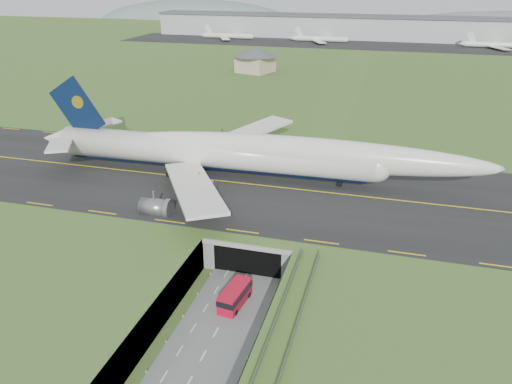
% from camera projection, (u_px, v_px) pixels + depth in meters
% --- Properties ---
extents(ground, '(900.00, 900.00, 0.00)m').
position_uv_depth(ground, '(233.00, 301.00, 79.57)').
color(ground, '#3E6126').
rests_on(ground, ground).
extents(airfield_deck, '(800.00, 800.00, 6.00)m').
position_uv_depth(airfield_deck, '(233.00, 286.00, 78.35)').
color(airfield_deck, gray).
rests_on(airfield_deck, ground).
extents(trench_road, '(12.00, 75.00, 0.20)m').
position_uv_depth(trench_road, '(217.00, 331.00, 72.92)').
color(trench_road, slate).
rests_on(trench_road, ground).
extents(taxiway, '(800.00, 44.00, 0.18)m').
position_uv_depth(taxiway, '(280.00, 188.00, 106.17)').
color(taxiway, black).
rests_on(taxiway, airfield_deck).
extents(tunnel_portal, '(17.00, 22.30, 6.00)m').
position_uv_depth(tunnel_portal, '(260.00, 235.00, 92.94)').
color(tunnel_portal, gray).
rests_on(tunnel_portal, ground).
extents(guideway, '(3.00, 53.00, 7.05)m').
position_uv_depth(guideway, '(271.00, 375.00, 57.87)').
color(guideway, '#A8A8A3').
rests_on(guideway, ground).
extents(jumbo_jet, '(103.36, 64.89, 21.47)m').
position_uv_depth(jumbo_jet, '(243.00, 153.00, 109.08)').
color(jumbo_jet, silver).
rests_on(jumbo_jet, ground).
extents(shuttle_tram, '(3.75, 7.78, 3.06)m').
position_uv_depth(shuttle_tram, '(235.00, 296.00, 78.13)').
color(shuttle_tram, '#B80C24').
rests_on(shuttle_tram, ground).
extents(service_building, '(25.50, 25.50, 10.99)m').
position_uv_depth(service_building, '(255.00, 58.00, 226.58)').
color(service_building, '#BFAB8A').
rests_on(service_building, ground).
extents(cargo_terminal, '(320.00, 67.00, 15.60)m').
position_uv_depth(cargo_terminal, '(370.00, 27.00, 337.68)').
color(cargo_terminal, '#B2B2B2').
rests_on(cargo_terminal, ground).
extents(distant_hills, '(700.00, 91.00, 60.00)m').
position_uv_depth(distant_hills, '(452.00, 36.00, 444.00)').
color(distant_hills, slate).
rests_on(distant_hills, ground).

